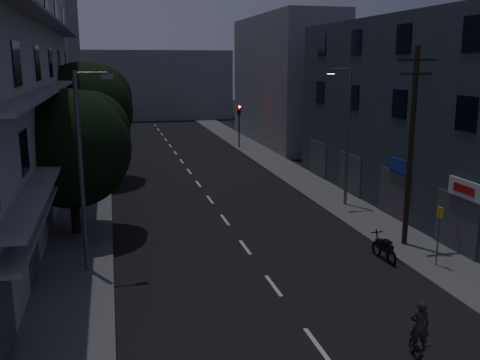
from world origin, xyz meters
name	(u,v)px	position (x,y,z in m)	size (l,w,h in m)	color
ground	(197,182)	(0.00, 25.00, 0.00)	(160.00, 160.00, 0.00)	black
sidewalk_left	(89,187)	(-7.50, 25.00, 0.07)	(3.00, 90.00, 0.15)	#565659
sidewalk_right	(296,176)	(7.50, 25.00, 0.07)	(3.00, 90.00, 0.15)	#565659
lane_markings	(185,166)	(0.00, 31.25, 0.01)	(0.15, 60.50, 0.01)	beige
building_right	(443,117)	(11.99, 14.00, 5.50)	(6.19, 28.00, 11.00)	#2B323B
building_far_left	(47,66)	(-12.00, 48.00, 8.00)	(6.00, 20.00, 16.00)	slate
building_far_right	(284,81)	(12.00, 42.00, 6.50)	(6.00, 20.00, 13.00)	slate
building_far_end	(149,85)	(0.00, 70.00, 5.00)	(24.00, 8.00, 10.00)	slate
tree_near	(72,144)	(-7.67, 14.69, 4.59)	(5.76, 5.76, 7.10)	black
tree_mid	(85,107)	(-7.51, 27.10, 5.35)	(6.76, 6.76, 8.31)	black
tree_far	(88,110)	(-7.66, 35.64, 4.37)	(5.44, 5.44, 6.73)	black
traffic_signal_far_right	(239,117)	(6.45, 38.97, 3.10)	(0.28, 0.37, 4.10)	black
traffic_signal_far_left	(103,121)	(-6.53, 38.48, 3.10)	(0.28, 0.37, 4.10)	black
street_lamp_left_near	(84,162)	(-6.92, 9.57, 4.60)	(1.51, 0.25, 8.00)	slate
street_lamp_right	(346,130)	(7.44, 16.55, 4.60)	(1.51, 0.25, 8.00)	slate
street_lamp_left_far	(93,113)	(-7.10, 30.98, 4.60)	(1.51, 0.25, 8.00)	#595C61
utility_pole	(411,144)	(7.27, 9.35, 4.87)	(1.80, 0.24, 9.00)	black
bus_stop_sign	(439,225)	(7.12, 6.56, 1.89)	(0.06, 0.35, 2.52)	#595B60
motorcycle	(384,249)	(5.49, 8.00, 0.49)	(0.56, 1.93, 1.24)	black
cyclist	(418,342)	(2.42, 0.34, 0.65)	(0.92, 1.60, 1.92)	black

